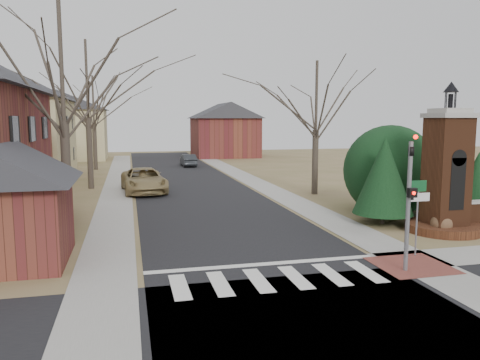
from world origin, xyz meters
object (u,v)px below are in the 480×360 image
object	(u,v)px
traffic_signal_pole	(409,192)
sign_post	(418,203)
distant_car	(188,160)
pickup_truck	(144,180)
brick_gate_monument	(446,183)

from	to	relation	value
traffic_signal_pole	sign_post	size ratio (longest dim) A/B	1.64
sign_post	distant_car	bearing A→B (deg)	96.48
traffic_signal_pole	pickup_truck	bearing A→B (deg)	112.27
brick_gate_monument	sign_post	bearing A→B (deg)	-138.58
traffic_signal_pole	sign_post	distance (m)	2.02
sign_post	brick_gate_monument	size ratio (longest dim) A/B	0.42
traffic_signal_pole	brick_gate_monument	distance (m)	6.47
traffic_signal_pole	distant_car	size ratio (longest dim) A/B	1.17
pickup_truck	traffic_signal_pole	bearing A→B (deg)	-72.16
pickup_truck	distant_car	world-z (taller)	pickup_truck
brick_gate_monument	distant_car	distance (m)	32.03
distant_car	brick_gate_monument	bearing A→B (deg)	102.09
pickup_truck	distant_car	bearing A→B (deg)	68.62
traffic_signal_pole	pickup_truck	xyz separation A→B (m)	(-7.70, 18.80, -1.77)
sign_post	traffic_signal_pole	bearing A→B (deg)	-132.43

